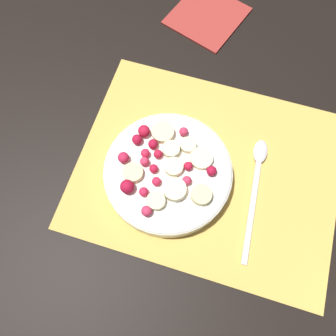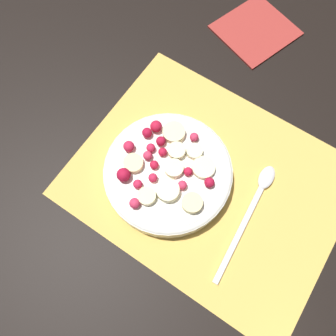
# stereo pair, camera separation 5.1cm
# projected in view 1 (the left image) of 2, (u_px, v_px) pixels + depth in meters

# --- Properties ---
(ground_plane) EXTENTS (3.00, 3.00, 0.00)m
(ground_plane) POSITION_uv_depth(u_px,v_px,m) (208.00, 170.00, 0.56)
(ground_plane) COLOR black
(placemat) EXTENTS (0.43, 0.34, 0.01)m
(placemat) POSITION_uv_depth(u_px,v_px,m) (208.00, 169.00, 0.55)
(placemat) COLOR #E0B251
(placemat) RESTS_ON ground_plane
(fruit_bowl) EXTENTS (0.21, 0.21, 0.05)m
(fruit_bowl) POSITION_uv_depth(u_px,v_px,m) (168.00, 172.00, 0.53)
(fruit_bowl) COLOR silver
(fruit_bowl) RESTS_ON placemat
(spoon) EXTENTS (0.03, 0.21, 0.01)m
(spoon) POSITION_uv_depth(u_px,v_px,m) (257.00, 176.00, 0.54)
(spoon) COLOR silver
(spoon) RESTS_ON placemat
(napkin) EXTENTS (0.17, 0.18, 0.01)m
(napkin) POSITION_uv_depth(u_px,v_px,m) (207.00, 15.00, 0.67)
(napkin) COLOR #A3332D
(napkin) RESTS_ON ground_plane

